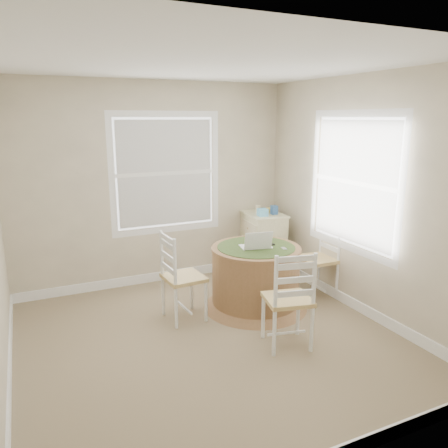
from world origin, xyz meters
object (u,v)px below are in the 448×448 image
corner_chest (263,243)px  laptop (256,245)px  chair_right (317,259)px  chair_left (184,277)px  chair_near (288,299)px  round_table (256,274)px

corner_chest → laptop: bearing=-119.0°
chair_right → corner_chest: chair_right is taller
chair_left → corner_chest: (1.50, 0.90, -0.04)m
chair_near → round_table: bearing=-86.6°
chair_near → corner_chest: 2.03m
chair_left → chair_right: same height
round_table → corner_chest: 1.16m
chair_left → laptop: chair_left is taller
laptop → corner_chest: laptop is taller
chair_left → corner_chest: 1.75m
chair_left → chair_near: 1.19m
chair_left → chair_right: 1.69m
chair_left → chair_right: (1.69, -0.09, 0.00)m
chair_right → laptop: chair_right is taller
round_table → chair_near: size_ratio=1.26×
chair_left → chair_right: bearing=-97.2°
chair_near → laptop: (0.13, 0.87, 0.28)m
chair_left → chair_right: size_ratio=1.00×
chair_right → corner_chest: (-0.19, 0.99, -0.04)m
chair_right → corner_chest: 1.01m
round_table → chair_left: chair_left is taller
chair_near → laptop: size_ratio=2.63×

